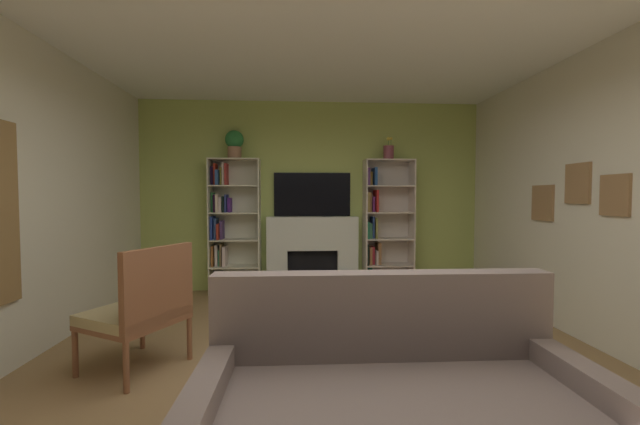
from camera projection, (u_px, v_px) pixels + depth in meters
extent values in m
plane|color=olive|center=(331.00, 393.00, 2.71)|extent=(7.32, 7.32, 0.00)
cube|color=#B3C661|center=(312.00, 196.00, 5.72)|extent=(5.16, 0.06, 2.81)
cube|color=#997249|center=(615.00, 195.00, 3.27)|extent=(0.03, 0.30, 0.36)
cube|color=#4B645F|center=(614.00, 195.00, 3.27)|extent=(0.01, 0.24, 0.30)
cube|color=#997249|center=(578.00, 183.00, 3.70)|extent=(0.03, 0.32, 0.40)
cube|color=#3D6F47|center=(577.00, 183.00, 3.70)|extent=(0.01, 0.26, 0.34)
cube|color=#997249|center=(543.00, 203.00, 4.22)|extent=(0.03, 0.35, 0.39)
cube|color=#8E9260|center=(542.00, 203.00, 4.22)|extent=(0.01, 0.29, 0.33)
cube|color=white|center=(277.00, 271.00, 5.61)|extent=(0.30, 0.19, 0.61)
cube|color=white|center=(347.00, 270.00, 5.67)|extent=(0.30, 0.19, 0.61)
cube|color=white|center=(312.00, 233.00, 5.62)|extent=(1.35, 0.19, 0.50)
cube|color=black|center=(312.00, 270.00, 5.70)|extent=(0.74, 0.08, 0.61)
cube|color=#505A5A|center=(313.00, 294.00, 5.41)|extent=(1.45, 0.30, 0.03)
cube|color=black|center=(312.00, 195.00, 5.66)|extent=(1.14, 0.06, 0.65)
cube|color=beige|center=(210.00, 226.00, 5.45)|extent=(0.02, 0.33, 1.95)
cube|color=beige|center=(260.00, 226.00, 5.50)|extent=(0.02, 0.33, 1.95)
cube|color=beige|center=(237.00, 225.00, 5.63)|extent=(0.72, 0.02, 1.95)
cube|color=beige|center=(236.00, 292.00, 5.51)|extent=(0.69, 0.33, 0.02)
cube|color=olive|center=(214.00, 284.00, 5.53)|extent=(0.04, 0.20, 0.20)
cube|color=olive|center=(218.00, 282.00, 5.51)|extent=(0.04, 0.26, 0.28)
cube|color=black|center=(221.00, 282.00, 5.51)|extent=(0.02, 0.26, 0.28)
cube|color=beige|center=(235.00, 266.00, 5.50)|extent=(0.69, 0.33, 0.02)
cube|color=#945828|center=(214.00, 256.00, 5.50)|extent=(0.03, 0.24, 0.29)
cube|color=beige|center=(217.00, 255.00, 5.51)|extent=(0.04, 0.21, 0.31)
cube|color=#2B6543|center=(220.00, 257.00, 5.52)|extent=(0.02, 0.20, 0.23)
cube|color=olive|center=(222.00, 254.00, 5.51)|extent=(0.02, 0.22, 0.32)
cube|color=beige|center=(225.00, 256.00, 5.50)|extent=(0.04, 0.26, 0.29)
cube|color=beige|center=(235.00, 240.00, 5.48)|extent=(0.69, 0.33, 0.02)
cube|color=#273F9A|center=(213.00, 228.00, 5.46)|extent=(0.03, 0.27, 0.33)
cube|color=#345288|center=(216.00, 229.00, 5.49)|extent=(0.03, 0.23, 0.30)
cube|color=#AA2D1E|center=(219.00, 231.00, 5.47)|extent=(0.03, 0.27, 0.23)
cube|color=#4D376C|center=(222.00, 230.00, 5.51)|extent=(0.03, 0.20, 0.27)
cube|color=beige|center=(235.00, 213.00, 5.47)|extent=(0.69, 0.33, 0.02)
cube|color=#30773D|center=(213.00, 202.00, 5.49)|extent=(0.03, 0.19, 0.29)
cube|color=black|center=(216.00, 203.00, 5.47)|extent=(0.03, 0.24, 0.25)
cube|color=beige|center=(218.00, 203.00, 5.46)|extent=(0.04, 0.26, 0.26)
cube|color=beige|center=(221.00, 205.00, 5.47)|extent=(0.04, 0.24, 0.22)
cube|color=black|center=(224.00, 204.00, 5.47)|extent=(0.03, 0.24, 0.23)
cube|color=navy|center=(227.00, 203.00, 5.48)|extent=(0.02, 0.24, 0.26)
cube|color=#53267F|center=(230.00, 205.00, 5.50)|extent=(0.04, 0.20, 0.21)
cube|color=beige|center=(235.00, 186.00, 5.45)|extent=(0.69, 0.33, 0.02)
cube|color=black|center=(213.00, 176.00, 5.47)|extent=(0.03, 0.20, 0.27)
cube|color=red|center=(216.00, 175.00, 5.47)|extent=(0.03, 0.19, 0.31)
cube|color=#2B4F8B|center=(218.00, 178.00, 5.44)|extent=(0.04, 0.27, 0.22)
cube|color=olive|center=(222.00, 176.00, 5.48)|extent=(0.03, 0.19, 0.26)
cube|color=beige|center=(224.00, 174.00, 5.47)|extent=(0.02, 0.22, 0.32)
cube|color=#AC312D|center=(226.00, 175.00, 5.48)|extent=(0.03, 0.20, 0.31)
cube|color=beige|center=(234.00, 159.00, 5.43)|extent=(0.69, 0.33, 0.02)
cube|color=beige|center=(365.00, 226.00, 5.59)|extent=(0.02, 0.34, 1.95)
cube|color=beige|center=(412.00, 225.00, 5.63)|extent=(0.02, 0.34, 1.95)
cube|color=beige|center=(386.00, 225.00, 5.77)|extent=(0.72, 0.02, 1.95)
cube|color=beige|center=(388.00, 290.00, 5.65)|extent=(0.69, 0.34, 0.02)
cube|color=#513E7E|center=(367.00, 280.00, 5.64)|extent=(0.04, 0.28, 0.28)
cube|color=#1E7D52|center=(370.00, 278.00, 5.68)|extent=(0.04, 0.20, 0.32)
cube|color=brown|center=(372.00, 280.00, 5.69)|extent=(0.02, 0.19, 0.26)
cube|color=#B0202D|center=(374.00, 280.00, 5.66)|extent=(0.02, 0.25, 0.26)
cube|color=#50266F|center=(377.00, 282.00, 5.67)|extent=(0.04, 0.23, 0.20)
cube|color=beige|center=(388.00, 265.00, 5.64)|extent=(0.69, 0.34, 0.02)
cube|color=black|center=(367.00, 254.00, 5.62)|extent=(0.02, 0.29, 0.31)
cube|color=#976639|center=(370.00, 255.00, 5.64)|extent=(0.04, 0.25, 0.26)
cube|color=#AF2832|center=(372.00, 255.00, 5.67)|extent=(0.04, 0.20, 0.26)
cube|color=beige|center=(376.00, 257.00, 5.63)|extent=(0.03, 0.27, 0.20)
cube|color=#93623C|center=(378.00, 253.00, 5.65)|extent=(0.04, 0.24, 0.32)
cube|color=beige|center=(388.00, 239.00, 5.62)|extent=(0.69, 0.34, 0.02)
cube|color=#1F6B48|center=(367.00, 230.00, 5.60)|extent=(0.03, 0.28, 0.25)
cube|color=#3C6F4D|center=(370.00, 230.00, 5.63)|extent=(0.04, 0.23, 0.22)
cube|color=navy|center=(372.00, 227.00, 5.64)|extent=(0.02, 0.22, 0.32)
cube|color=olive|center=(375.00, 228.00, 5.62)|extent=(0.02, 0.26, 0.30)
cube|color=beige|center=(388.00, 212.00, 5.60)|extent=(0.69, 0.34, 0.02)
cube|color=olive|center=(367.00, 202.00, 5.59)|extent=(0.04, 0.28, 0.29)
cube|color=brown|center=(370.00, 202.00, 5.62)|extent=(0.02, 0.21, 0.28)
cube|color=#67276F|center=(373.00, 204.00, 5.64)|extent=(0.03, 0.19, 0.23)
cube|color=red|center=(376.00, 201.00, 5.60)|extent=(0.03, 0.27, 0.32)
cube|color=beige|center=(389.00, 186.00, 5.59)|extent=(0.69, 0.34, 0.02)
cube|color=#5F3673|center=(367.00, 177.00, 5.60)|extent=(0.04, 0.23, 0.26)
cube|color=#A37529|center=(370.00, 179.00, 5.62)|extent=(0.04, 0.19, 0.20)
cube|color=#244E94|center=(375.00, 177.00, 5.58)|extent=(0.03, 0.28, 0.26)
cube|color=beige|center=(389.00, 160.00, 5.57)|extent=(0.69, 0.34, 0.02)
cylinder|color=#A57556|center=(235.00, 153.00, 5.44)|extent=(0.19, 0.19, 0.17)
sphere|color=#2A7A39|center=(234.00, 140.00, 5.43)|extent=(0.26, 0.26, 0.26)
cylinder|color=#8D3E4D|center=(389.00, 153.00, 5.59)|extent=(0.15, 0.15, 0.20)
cylinder|color=#4C7F3F|center=(391.00, 142.00, 5.56)|extent=(0.01, 0.01, 0.10)
sphere|color=yellow|center=(391.00, 139.00, 5.56)|extent=(0.04, 0.04, 0.04)
cylinder|color=#4C7F3F|center=(388.00, 142.00, 5.56)|extent=(0.01, 0.01, 0.10)
sphere|color=yellow|center=(388.00, 139.00, 5.56)|extent=(0.05, 0.05, 0.05)
cube|color=slate|center=(382.00, 315.00, 2.23)|extent=(1.98, 0.18, 0.51)
cube|color=slate|center=(579.00, 419.00, 1.90)|extent=(0.15, 0.95, 0.58)
cylinder|color=brown|center=(126.00, 365.00, 2.70)|extent=(0.04, 0.04, 0.41)
cylinder|color=brown|center=(189.00, 336.00, 3.26)|extent=(0.04, 0.04, 0.41)
cylinder|color=brown|center=(75.00, 351.00, 2.93)|extent=(0.04, 0.04, 0.41)
cylinder|color=brown|center=(142.00, 326.00, 3.49)|extent=(0.04, 0.04, 0.41)
cube|color=tan|center=(135.00, 314.00, 3.08)|extent=(0.85, 0.87, 0.08)
cube|color=brown|center=(135.00, 321.00, 3.09)|extent=(0.85, 0.87, 0.04)
cube|color=brown|center=(159.00, 285.00, 2.96)|extent=(0.37, 0.61, 0.60)
cube|color=#956452|center=(368.00, 339.00, 2.64)|extent=(0.75, 0.48, 0.04)
cylinder|color=#956452|center=(320.00, 386.00, 2.42)|extent=(0.05, 0.05, 0.39)
cylinder|color=#956452|center=(427.00, 383.00, 2.46)|extent=(0.05, 0.05, 0.39)
cylinder|color=#956452|center=(316.00, 357.00, 2.84)|extent=(0.05, 0.05, 0.39)
cylinder|color=#956452|center=(408.00, 355.00, 2.89)|extent=(0.05, 0.05, 0.39)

